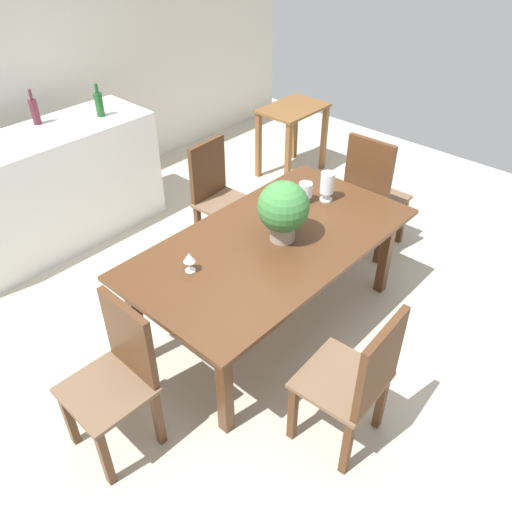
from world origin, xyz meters
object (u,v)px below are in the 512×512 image
(chair_foot_end, at_px, (371,192))
(wine_bottle_green, at_px, (35,111))
(chair_far_right, at_px, (217,193))
(wine_glass, at_px, (189,258))
(kitchen_counter, at_px, (46,192))
(wine_bottle_tall, at_px, (99,104))
(dining_table, at_px, (272,250))
(crystal_vase_center_near, at_px, (327,184))
(chair_head_end, at_px, (119,372))
(side_table, at_px, (292,124))
(chair_near_left, at_px, (359,379))
(flower_centerpiece, at_px, (283,209))
(crystal_vase_left, at_px, (305,191))

(chair_foot_end, bearing_deg, wine_bottle_green, 32.18)
(chair_far_right, distance_m, wine_glass, 1.34)
(kitchen_counter, bearing_deg, wine_bottle_tall, -5.38)
(chair_foot_end, distance_m, chair_far_right, 1.26)
(dining_table, relative_size, wine_bottle_tall, 7.17)
(crystal_vase_center_near, bearing_deg, chair_far_right, 103.07)
(wine_glass, bearing_deg, chair_head_end, -166.81)
(chair_head_end, xyz_separation_m, side_table, (3.18, 1.39, 0.03))
(chair_near_left, xyz_separation_m, wine_bottle_green, (0.12, 3.26, 0.57))
(flower_centerpiece, bearing_deg, wine_bottle_green, 99.24)
(crystal_vase_left, relative_size, kitchen_counter, 0.08)
(chair_far_right, distance_m, flower_centerpiece, 1.17)
(chair_foot_end, relative_size, chair_far_right, 1.11)
(kitchen_counter, bearing_deg, crystal_vase_left, -62.51)
(side_table, bearing_deg, chair_foot_end, -116.62)
(crystal_vase_center_near, distance_m, wine_bottle_tall, 2.07)
(flower_centerpiece, distance_m, wine_bottle_tall, 2.08)
(crystal_vase_left, bearing_deg, dining_table, -164.79)
(wine_glass, distance_m, wine_bottle_green, 2.15)
(chair_foot_end, xyz_separation_m, kitchen_counter, (-1.72, 2.10, -0.08))
(chair_head_end, relative_size, wine_bottle_green, 3.27)
(wine_bottle_green, bearing_deg, dining_table, -82.07)
(crystal_vase_center_near, bearing_deg, wine_bottle_green, 113.55)
(flower_centerpiece, bearing_deg, chair_foot_end, 1.59)
(chair_foot_end, bearing_deg, side_table, -28.64)
(chair_foot_end, xyz_separation_m, chair_far_right, (-0.79, 0.98, -0.05))
(chair_foot_end, bearing_deg, chair_far_right, 36.97)
(chair_near_left, relative_size, kitchen_counter, 0.49)
(chair_far_right, height_order, wine_bottle_tall, wine_bottle_tall)
(flower_centerpiece, height_order, wine_bottle_green, wine_bottle_green)
(dining_table, bearing_deg, kitchen_counter, 103.05)
(flower_centerpiece, distance_m, crystal_vase_left, 0.52)
(wine_bottle_tall, bearing_deg, crystal_vase_center_near, -75.25)
(wine_bottle_green, bearing_deg, crystal_vase_left, -68.36)
(wine_glass, relative_size, wine_bottle_green, 0.46)
(wine_bottle_green, bearing_deg, crystal_vase_center_near, -66.45)
(chair_foot_end, distance_m, wine_bottle_tall, 2.38)
(kitchen_counter, height_order, wine_bottle_green, wine_bottle_green)
(crystal_vase_left, distance_m, wine_glass, 1.11)
(chair_far_right, xyz_separation_m, flower_centerpiece, (-0.38, -1.01, 0.43))
(wine_bottle_green, bearing_deg, chair_far_right, -59.81)
(chair_near_left, bearing_deg, side_table, -138.30)
(dining_table, xyz_separation_m, chair_far_right, (0.44, 0.98, -0.12))
(dining_table, height_order, flower_centerpiece, flower_centerpiece)
(chair_far_right, bearing_deg, crystal_vase_center_near, -80.18)
(chair_far_right, height_order, crystal_vase_center_near, chair_far_right)
(chair_foot_end, distance_m, wine_bottle_green, 2.81)
(side_table, bearing_deg, kitchen_counter, 163.61)
(dining_table, height_order, wine_glass, wine_glass)
(crystal_vase_center_near, bearing_deg, chair_foot_end, -5.01)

